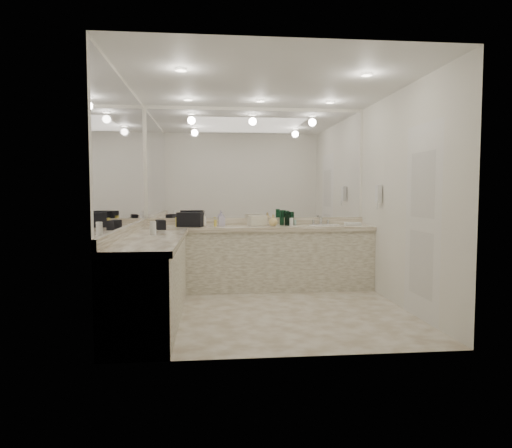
{
  "coord_description": "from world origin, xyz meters",
  "views": [
    {
      "loc": [
        -0.67,
        -5.17,
        1.37
      ],
      "look_at": [
        -0.11,
        0.4,
        0.98
      ],
      "focal_mm": 32.0,
      "sensor_mm": 36.0,
      "label": 1
    }
  ],
  "objects": [
    {
      "name": "amenity_bottle_3",
      "position": [
        0.05,
        1.29,
        0.97
      ],
      "size": [
        0.04,
        0.04,
        0.15
      ],
      "primitive_type": "cylinder",
      "color": "silver",
      "rests_on": "vanity_back_top"
    },
    {
      "name": "cream_cosmetic_case",
      "position": [
        -0.01,
        1.23,
        0.97
      ],
      "size": [
        0.29,
        0.23,
        0.14
      ],
      "primitive_type": "cube",
      "rotation": [
        0.0,
        0.0,
        0.36
      ],
      "color": "beige",
      "rests_on": "vanity_back_top"
    },
    {
      "name": "green_bottle_3",
      "position": [
        0.45,
        1.28,
        0.99
      ],
      "size": [
        0.07,
        0.07,
        0.19
      ],
      "primitive_type": "cylinder",
      "color": "#114429",
      "rests_on": "vanity_back_top"
    },
    {
      "name": "green_bottle_2",
      "position": [
        0.43,
        1.31,
        1.0
      ],
      "size": [
        0.06,
        0.06,
        0.2
      ],
      "primitive_type": "cylinder",
      "color": "#114429",
      "rests_on": "vanity_back_top"
    },
    {
      "name": "amenity_bottle_4",
      "position": [
        -0.6,
        1.16,
        0.95
      ],
      "size": [
        0.04,
        0.04,
        0.09
      ],
      "primitive_type": "cylinder",
      "color": "#F2D84C",
      "rests_on": "vanity_back_top"
    },
    {
      "name": "wall_right",
      "position": [
        1.6,
        0.0,
        1.3
      ],
      "size": [
        0.02,
        3.0,
        2.6
      ],
      "primitive_type": "cube",
      "color": "white",
      "rests_on": "floor"
    },
    {
      "name": "soap_bottle_b",
      "position": [
        -0.51,
        1.21,
        1.0
      ],
      "size": [
        0.1,
        0.1,
        0.2
      ],
      "primitive_type": "imported",
      "rotation": [
        0.0,
        0.0,
        0.08
      ],
      "color": "silver",
      "rests_on": "vanity_back_top"
    },
    {
      "name": "black_bag_spill",
      "position": [
        -1.3,
        0.71,
        0.96
      ],
      "size": [
        0.15,
        0.24,
        0.12
      ],
      "primitive_type": "cube",
      "rotation": [
        0.0,
        0.0,
        0.26
      ],
      "color": "black",
      "rests_on": "vanity_left_top"
    },
    {
      "name": "lotion_left",
      "position": [
        -1.3,
        -0.07,
        0.98
      ],
      "size": [
        0.07,
        0.07,
        0.16
      ],
      "primitive_type": "cylinder",
      "color": "white",
      "rests_on": "vanity_left_top"
    },
    {
      "name": "backsplash_left",
      "position": [
        -1.58,
        0.0,
        0.95
      ],
      "size": [
        0.04,
        3.0,
        0.1
      ],
      "primitive_type": "cube",
      "color": "white",
      "rests_on": "vanity_left_top"
    },
    {
      "name": "sink",
      "position": [
        0.95,
        1.2,
        0.9
      ],
      "size": [
        0.44,
        0.44,
        0.03
      ],
      "primitive_type": "cylinder",
      "color": "white",
      "rests_on": "vanity_back_top"
    },
    {
      "name": "backsplash_back",
      "position": [
        0.0,
        1.48,
        0.95
      ],
      "size": [
        3.2,
        0.04,
        0.1
      ],
      "primitive_type": "cube",
      "color": "white",
      "rests_on": "vanity_back_top"
    },
    {
      "name": "amenity_bottle_1",
      "position": [
        0.54,
        1.3,
        0.94
      ],
      "size": [
        0.05,
        0.05,
        0.08
      ],
      "primitive_type": "cylinder",
      "color": "silver",
      "rests_on": "vanity_back_top"
    },
    {
      "name": "door",
      "position": [
        1.59,
        -0.5,
        1.05
      ],
      "size": [
        0.02,
        0.82,
        2.1
      ],
      "primitive_type": "cube",
      "color": "white",
      "rests_on": "wall_right"
    },
    {
      "name": "amenity_bottle_0",
      "position": [
        0.48,
        1.22,
        0.96
      ],
      "size": [
        0.06,
        0.06,
        0.11
      ],
      "primitive_type": "cylinder",
      "color": "white",
      "rests_on": "vanity_back_top"
    },
    {
      "name": "amenity_bottle_6",
      "position": [
        -1.12,
        1.18,
        0.96
      ],
      "size": [
        0.06,
        0.06,
        0.13
      ],
      "primitive_type": "cylinder",
      "color": "#F2D84C",
      "rests_on": "vanity_back_top"
    },
    {
      "name": "amenity_bottle_2",
      "position": [
        -0.76,
        1.35,
        0.97
      ],
      "size": [
        0.05,
        0.05,
        0.14
      ],
      "primitive_type": "cylinder",
      "color": "#3F3F4C",
      "rests_on": "vanity_back_top"
    },
    {
      "name": "floor",
      "position": [
        0.0,
        0.0,
        0.0
      ],
      "size": [
        3.2,
        3.2,
        0.0
      ],
      "primitive_type": "plane",
      "color": "beige",
      "rests_on": "ground"
    },
    {
      "name": "vanity_left_base",
      "position": [
        -1.3,
        -0.3,
        0.42
      ],
      "size": [
        0.6,
        2.4,
        0.84
      ],
      "primitive_type": "cube",
      "color": "silver",
      "rests_on": "floor"
    },
    {
      "name": "green_bottle_4",
      "position": [
        0.42,
        1.24,
        0.99
      ],
      "size": [
        0.07,
        0.07,
        0.18
      ],
      "primitive_type": "cylinder",
      "color": "#114429",
      "rests_on": "vanity_back_top"
    },
    {
      "name": "green_bottle_0",
      "position": [
        0.49,
        1.27,
        1.0
      ],
      "size": [
        0.07,
        0.07,
        0.19
      ],
      "primitive_type": "cylinder",
      "color": "#114429",
      "rests_on": "vanity_back_top"
    },
    {
      "name": "mirror_back",
      "position": [
        0.0,
        1.49,
        1.77
      ],
      "size": [
        3.12,
        0.01,
        1.55
      ],
      "primitive_type": "cube",
      "color": "white",
      "rests_on": "wall_back"
    },
    {
      "name": "vanity_left_top",
      "position": [
        -1.29,
        -0.3,
        0.87
      ],
      "size": [
        0.64,
        2.42,
        0.06
      ],
      "primitive_type": "cube",
      "color": "white",
      "rests_on": "vanity_left_base"
    },
    {
      "name": "soap_bottle_c",
      "position": [
        0.21,
        1.16,
        0.98
      ],
      "size": [
        0.14,
        0.14,
        0.16
      ],
      "primitive_type": "imported",
      "rotation": [
        0.0,
        0.0,
        -0.16
      ],
      "color": "#E5C578",
      "rests_on": "vanity_back_top"
    },
    {
      "name": "wall_left",
      "position": [
        -1.6,
        0.0,
        1.3
      ],
      "size": [
        0.02,
        3.0,
        2.6
      ],
      "primitive_type": "cube",
      "color": "white",
      "rests_on": "floor"
    },
    {
      "name": "vanity_back_base",
      "position": [
        0.0,
        1.2,
        0.42
      ],
      "size": [
        3.2,
        0.6,
        0.84
      ],
      "primitive_type": "cube",
      "color": "silver",
      "rests_on": "floor"
    },
    {
      "name": "soap_bottle_a",
      "position": [
        -0.76,
        1.2,
        1.0
      ],
      "size": [
        0.08,
        0.08,
        0.2
      ],
      "primitive_type": "imported",
      "rotation": [
        0.0,
        0.0,
        -0.06
      ],
      "color": "white",
      "rests_on": "vanity_back_top"
    },
    {
      "name": "vanity_back_top",
      "position": [
        0.0,
        1.19,
        0.87
      ],
      "size": [
        3.2,
        0.64,
        0.06
      ],
      "primitive_type": "cube",
      "color": "white",
      "rests_on": "vanity_back_base"
    },
    {
      "name": "black_toiletry_bag",
      "position": [
        -0.94,
        1.14,
        1.0
      ],
      "size": [
        0.38,
        0.29,
        0.19
      ],
      "primitive_type": "cube",
      "rotation": [
        0.0,
        0.0,
        -0.26
      ],
      "color": "black",
      "rests_on": "vanity_back_top"
    },
    {
      "name": "amenity_bottle_5",
      "position": [
        -1.06,
        1.17,
        0.96
      ],
      "size": [
        0.06,
        0.06,
        0.12
      ],
      "primitive_type": "cylinder",
      "color": "silver",
      "rests_on": "vanity_back_top"
    },
    {
      "name": "wall_back",
      "position": [
        0.0,
        1.5,
        1.3
      ],
      "size": [
        3.2,
        0.02,
        2.6
      ],
      "primitive_type": "cube",
      "color": "white",
      "rests_on": "floor"
    },
    {
      "name": "green_bottle_1",
      "position": [
        0.35,
        1.29,
        1.01
      ],
      "size": [
        0.06,
        0.06,
        0.22
      ],
      "primitive_type": "cylinder",
      "color": "#114429",
      "rests_on": "vanity_back_top"
    },
    {
      "name": "wall_phone",
      "position": [
        1.56,
        0.7,
        1.35
      ],
      "size": [
        0.06,
        0.1,
        0.24
      ],
      "primitive_type": "cube",
      "color": "white",
      "rests_on": "wall_right"
    },
    {
      "name": "hand_towel",
      "position": [
        1.36,
        1.16,
        0.92
      ],
      "size": [
        0.26,
        0.2,
        0.04
      ],
      "primitive_type": "cube",
      "rotation": [
        0.0,
        0.0,
        -0.2
      ],
      "color": "white",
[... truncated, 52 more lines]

